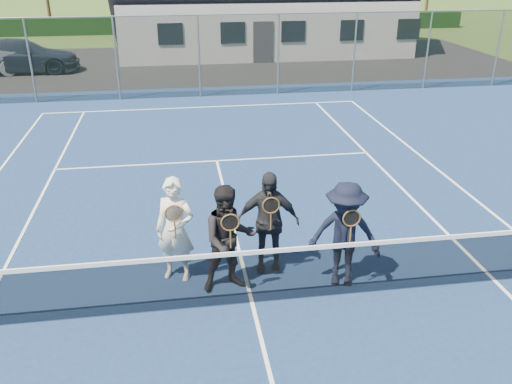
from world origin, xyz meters
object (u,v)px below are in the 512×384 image
car_c (20,56)px  player_d (345,235)px  player_c (268,222)px  tennis_net (252,275)px  player_b (229,239)px  player_a (175,230)px

car_c → player_d: size_ratio=2.85×
car_c → player_c: (8.23, -18.39, 0.18)m
car_c → player_c: player_c is taller
tennis_net → player_d: bearing=12.6°
player_b → player_c: (0.71, 0.50, 0.00)m
tennis_net → player_d: size_ratio=6.49×
tennis_net → player_a: player_a is taller
player_d → car_c: bearing=116.2°
player_a → player_c: bearing=2.2°
player_b → car_c: bearing=111.7°
car_c → tennis_net: 20.90m
tennis_net → player_a: size_ratio=6.49×
player_d → player_b: bearing=175.7°
player_c → player_b: bearing=-145.0°
player_a → player_d: size_ratio=1.00×
car_c → player_b: player_b is taller
player_c → player_d: (1.14, -0.64, -0.00)m
car_c → tennis_net: bearing=-158.5°
tennis_net → player_b: (-0.29, 0.49, 0.38)m
player_b → player_c: 0.87m
player_a → player_c: 1.55m
car_c → player_a: size_ratio=2.85×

